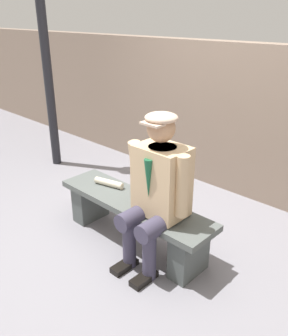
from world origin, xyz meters
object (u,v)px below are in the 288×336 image
seated_man (157,187)px  rolled_magazine (109,183)px  bench (134,215)px  lamp_post (43,28)px

seated_man → rolled_magazine: (0.69, -0.10, -0.23)m
seated_man → rolled_magazine: size_ratio=4.30×
bench → lamp_post: (2.12, -0.59, 1.48)m
bench → lamp_post: lamp_post is taller
seated_man → rolled_magazine: 0.74m
lamp_post → bench: bearing=164.5°
rolled_magazine → lamp_post: (1.75, -0.54, 1.31)m
rolled_magazine → lamp_post: bearing=-17.3°
rolled_magazine → lamp_post: size_ratio=0.10×
bench → rolled_magazine: bearing=-6.9°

